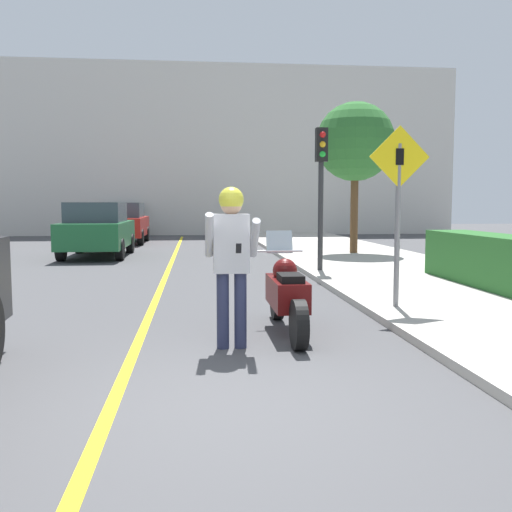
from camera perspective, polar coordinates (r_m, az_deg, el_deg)
name	(u,v)px	position (r m, az deg, el deg)	size (l,w,h in m)	color
ground_plane	(186,407)	(4.80, -7.06, -14.78)	(80.00, 80.00, 0.00)	#424244
sidewalk_curb	(494,304)	(9.85, 22.67, -4.43)	(4.40, 44.00, 0.11)	#ADA89E
road_center_line	(159,293)	(10.66, -9.71, -3.66)	(0.12, 36.00, 0.01)	yellow
building_backdrop	(194,150)	(30.64, -6.27, 10.45)	(28.00, 1.20, 8.86)	beige
motorcycle	(287,294)	(7.26, 3.08, -3.86)	(0.62, 2.30, 1.27)	black
person_biker	(231,249)	(6.40, -2.47, 0.73)	(0.59, 0.49, 1.83)	#282D4C
crossing_sign	(398,199)	(8.70, 14.04, 5.58)	(0.91, 0.08, 2.67)	slate
traffic_light	(321,171)	(13.23, 6.54, 8.44)	(0.26, 0.30, 3.25)	#2D2D30
hedge_row	(500,262)	(11.28, 23.22, -0.54)	(0.90, 4.67, 0.96)	#286028
street_tree	(355,142)	(18.16, 9.89, 11.13)	(2.42, 2.42, 4.65)	brown
parked_car_green	(98,229)	(18.26, -15.56, 2.60)	(1.88, 4.20, 1.68)	black
parked_car_red	(123,223)	(24.24, -13.16, 3.26)	(1.88, 4.20, 1.68)	black
parked_car_silver	(128,219)	(30.54, -12.68, 3.66)	(1.88, 4.20, 1.68)	black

